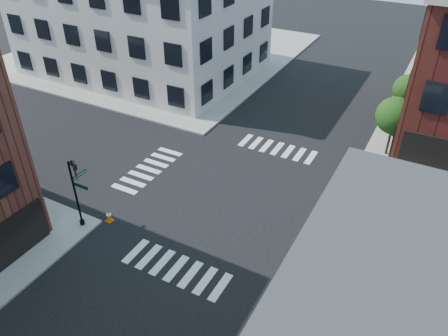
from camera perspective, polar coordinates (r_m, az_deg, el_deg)
ground at (r=28.47m, az=1.55°, el=-3.91°), size 120.00×120.00×0.00m
sidewalk_nw at (r=54.40m, az=-8.45°, el=14.85°), size 30.00×30.00×0.15m
building_nw at (r=47.89m, az=-10.61°, el=18.86°), size 22.00×16.00×11.00m
tree_near at (r=33.44m, az=21.46°, el=6.12°), size 2.69×2.69×4.49m
tree_far at (r=39.05m, az=22.93°, el=9.23°), size 2.43×2.43×4.07m
signal_pole at (r=25.97m, az=-18.69°, el=-2.33°), size 1.29×1.24×4.60m
box_truck at (r=22.95m, az=25.22°, el=-13.67°), size 7.22×2.47×3.23m
traffic_cone at (r=27.35m, az=-14.80°, el=-6.12°), size 0.43×0.43×0.75m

